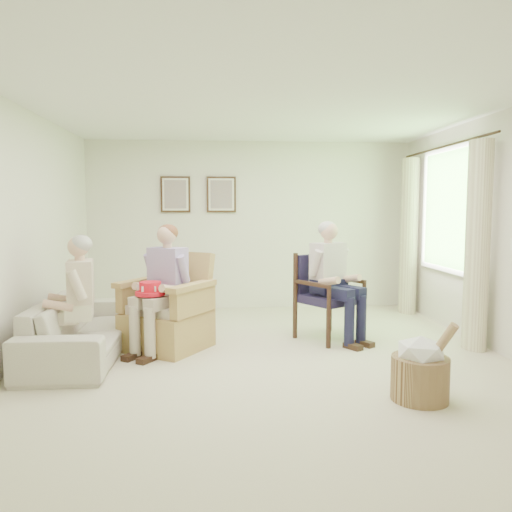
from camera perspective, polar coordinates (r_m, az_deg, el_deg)
name	(u,v)px	position (r m, az deg, el deg)	size (l,w,h in m)	color
floor	(268,359)	(5.29, 1.43, -11.72)	(5.50, 5.50, 0.00)	beige
back_wall	(250,226)	(7.80, -0.65, 3.50)	(5.00, 0.04, 2.60)	silver
front_wall	(330,264)	(2.36, 8.48, -0.94)	(5.00, 0.04, 2.60)	silver
left_wall	(14,235)	(5.41, -25.92, 2.12)	(0.04, 5.50, 2.60)	silver
right_wall	(504,233)	(5.88, 26.51, 2.32)	(0.04, 5.50, 2.60)	silver
ceiling	(269,103)	(5.17, 1.50, 17.04)	(5.00, 5.50, 0.02)	white
window	(449,207)	(6.91, 21.21, 5.26)	(0.13, 2.50, 1.63)	#2D6B23
curtain_left	(477,246)	(5.99, 23.97, 1.03)	(0.34, 0.34, 2.30)	beige
curtain_right	(409,236)	(7.77, 17.07, 2.15)	(0.34, 0.34, 2.30)	beige
framed_print_left	(175,194)	(7.77, -9.19, 6.97)	(0.45, 0.05, 0.55)	#382114
framed_print_right	(221,195)	(7.75, -3.99, 7.03)	(0.45, 0.05, 0.55)	#382114
wicker_armchair	(167,318)	(5.72, -10.12, -7.00)	(0.83, 0.83, 1.06)	tan
wood_armchair	(328,292)	(6.12, 8.21, -4.13)	(0.65, 0.61, 1.00)	black
sofa	(84,327)	(5.67, -19.11, -7.68)	(0.82, 2.09, 0.61)	beige
person_wicker	(165,279)	(5.50, -10.34, -2.61)	(0.40, 0.63, 1.36)	beige
person_dark	(331,272)	(5.92, 8.60, -1.86)	(0.40, 0.62, 1.38)	#171733
person_sofa	(75,292)	(5.35, -19.94, -3.92)	(0.42, 0.62, 1.27)	beige
red_hat	(150,290)	(5.37, -11.99, -3.78)	(0.31, 0.31, 0.14)	red
hatbox	(420,368)	(4.37, 18.29, -12.09)	(0.61, 0.61, 0.68)	tan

